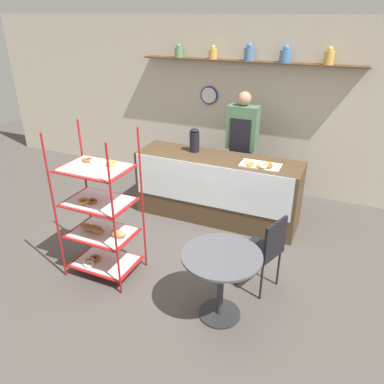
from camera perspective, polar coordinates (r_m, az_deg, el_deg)
The scene contains 9 objects.
ground_plane at distance 4.50m, azimuth -2.48°, elevation -11.57°, with size 14.00×14.00×0.00m, color #4C4742.
back_wall at distance 6.21m, azimuth 8.36°, elevation 12.83°, with size 10.00×0.30×2.70m.
display_counter at distance 5.32m, azimuth 3.81°, elevation 0.59°, with size 2.30×0.64×0.93m.
pastry_rack at distance 4.20m, azimuth -13.86°, elevation -3.81°, with size 0.77×0.56×1.69m.
person_worker at distance 5.61m, azimuth 7.57°, elevation 7.03°, with size 0.44×0.23×1.74m.
cafe_table at distance 3.59m, azimuth 4.48°, elevation -11.76°, with size 0.76×0.76×0.72m.
cafe_chair at distance 3.98m, azimuth 11.29°, elevation -8.22°, with size 0.49×0.49×0.87m.
coffee_carafe at distance 5.31m, azimuth 0.37°, elevation 7.87°, with size 0.14×0.14×0.34m.
donut_tray_counter at distance 4.89m, azimuth 10.44°, elevation 4.08°, with size 0.52×0.29×0.05m.
Camera 1 is at (1.62, -3.19, 2.73)m, focal length 35.00 mm.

